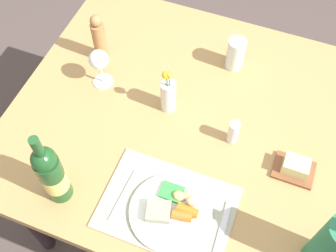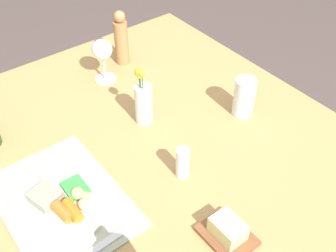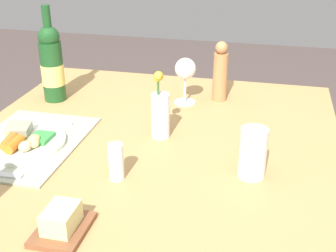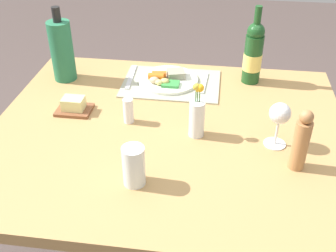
# 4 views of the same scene
# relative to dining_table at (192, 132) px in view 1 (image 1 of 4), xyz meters

# --- Properties ---
(ground_plane) EXTENTS (8.00, 8.00, 0.00)m
(ground_plane) POSITION_rel_dining_table_xyz_m (0.00, 0.00, -0.66)
(ground_plane) COLOR #50433F
(dining_table) EXTENTS (1.26, 1.07, 0.74)m
(dining_table) POSITION_rel_dining_table_xyz_m (0.00, 0.00, 0.00)
(dining_table) COLOR #AE8650
(dining_table) RESTS_ON ground_plane
(placemat) EXTENTS (0.40, 0.29, 0.01)m
(placemat) POSITION_rel_dining_table_xyz_m (0.03, -0.33, 0.08)
(placemat) COLOR #A1A48C
(placemat) RESTS_ON dining_table
(dinner_plate) EXTENTS (0.25, 0.25, 0.04)m
(dinner_plate) POSITION_rel_dining_table_xyz_m (0.05, -0.34, 0.09)
(dinner_plate) COLOR white
(dinner_plate) RESTS_ON placemat
(fork) EXTENTS (0.02, 0.18, 0.00)m
(fork) POSITION_rel_dining_table_xyz_m (-0.11, -0.35, 0.09)
(fork) COLOR silver
(fork) RESTS_ON placemat
(knife) EXTENTS (0.03, 0.22, 0.00)m
(knife) POSITION_rel_dining_table_xyz_m (0.21, -0.36, 0.09)
(knife) COLOR silver
(knife) RESTS_ON placemat
(pepper_mill) EXTENTS (0.05, 0.05, 0.21)m
(pepper_mill) POSITION_rel_dining_table_xyz_m (-0.42, 0.15, 0.18)
(pepper_mill) COLOR #AE7748
(pepper_mill) RESTS_ON dining_table
(salt_shaker) EXTENTS (0.04, 0.04, 0.09)m
(salt_shaker) POSITION_rel_dining_table_xyz_m (0.15, -0.03, 0.12)
(salt_shaker) COLOR white
(salt_shaker) RESTS_ON dining_table
(butter_dish) EXTENTS (0.13, 0.10, 0.06)m
(butter_dish) POSITION_rel_dining_table_xyz_m (0.37, -0.07, 0.10)
(butter_dish) COLOR brown
(butter_dish) RESTS_ON dining_table
(flower_vase) EXTENTS (0.05, 0.05, 0.20)m
(flower_vase) POSITION_rel_dining_table_xyz_m (-0.10, 0.02, 0.15)
(flower_vase) COLOR silver
(flower_vase) RESTS_ON dining_table
(water_tumbler) EXTENTS (0.07, 0.07, 0.13)m
(water_tumbler) POSITION_rel_dining_table_xyz_m (0.06, 0.29, 0.13)
(water_tumbler) COLOR silver
(water_tumbler) RESTS_ON dining_table
(wine_glass) EXTENTS (0.07, 0.07, 0.16)m
(wine_glass) POSITION_rel_dining_table_xyz_m (-0.37, 0.04, 0.19)
(wine_glass) COLOR white
(wine_glass) RESTS_ON dining_table
(cooler_bottle) EXTENTS (0.09, 0.09, 0.31)m
(cooler_bottle) POSITION_rel_dining_table_xyz_m (0.49, -0.32, 0.21)
(cooler_bottle) COLOR #28714C
(cooler_bottle) RESTS_ON dining_table
(wine_bottle) EXTENTS (0.08, 0.08, 0.32)m
(wine_bottle) POSITION_rel_dining_table_xyz_m (-0.30, -0.40, 0.20)
(wine_bottle) COLOR #1B4A20
(wine_bottle) RESTS_ON dining_table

